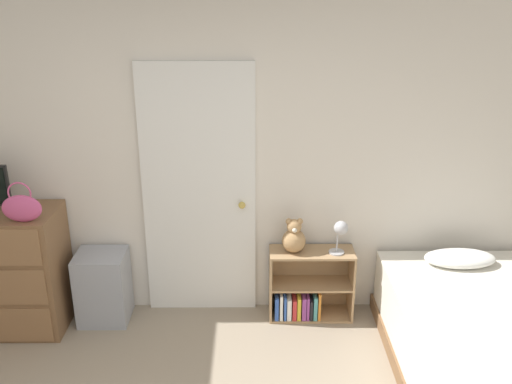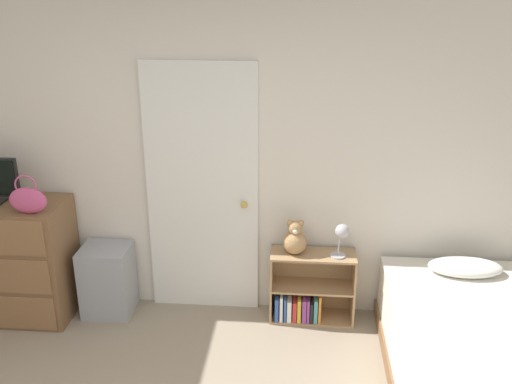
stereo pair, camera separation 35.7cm
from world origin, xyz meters
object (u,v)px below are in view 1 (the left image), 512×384
(bookshelf, at_px, (305,291))
(teddy_bear, at_px, (294,237))
(dresser, at_px, (0,270))
(desk_lamp, at_px, (340,231))
(bed, at_px, (485,342))
(handbag, at_px, (22,208))
(storage_bin, at_px, (103,287))

(bookshelf, distance_m, teddy_bear, 0.49)
(dresser, relative_size, teddy_bear, 3.46)
(teddy_bear, height_order, desk_lamp, teddy_bear)
(dresser, xyz_separation_m, bed, (3.58, -0.63, -0.22))
(teddy_bear, bearing_deg, bookshelf, 1.94)
(bed, bearing_deg, handbag, 172.06)
(storage_bin, xyz_separation_m, bookshelf, (1.64, 0.04, -0.07))
(handbag, distance_m, bed, 3.39)
(bed, bearing_deg, bookshelf, 147.21)
(teddy_bear, bearing_deg, handbag, -171.29)
(handbag, bearing_deg, bed, -7.94)
(bookshelf, xyz_separation_m, desk_lamp, (0.25, -0.04, 0.56))
(bookshelf, bearing_deg, storage_bin, -178.46)
(desk_lamp, xyz_separation_m, bed, (0.93, -0.72, -0.51))
(bookshelf, height_order, bed, bed)
(dresser, height_order, handbag, handbag)
(dresser, relative_size, bookshelf, 1.46)
(storage_bin, bearing_deg, teddy_bear, 1.51)
(teddy_bear, bearing_deg, bed, -30.45)
(dresser, distance_m, bookshelf, 2.42)
(storage_bin, bearing_deg, handbag, -149.25)
(storage_bin, relative_size, bookshelf, 0.87)
(teddy_bear, distance_m, desk_lamp, 0.37)
(dresser, relative_size, handbag, 3.26)
(dresser, bearing_deg, bookshelf, 3.12)
(bookshelf, bearing_deg, bed, -32.79)
(desk_lamp, relative_size, bed, 0.15)
(handbag, xyz_separation_m, desk_lamp, (2.33, 0.26, -0.31))
(handbag, relative_size, storage_bin, 0.52)
(storage_bin, height_order, teddy_bear, teddy_bear)
(storage_bin, bearing_deg, desk_lamp, -0.01)
(storage_bin, height_order, desk_lamp, desk_lamp)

